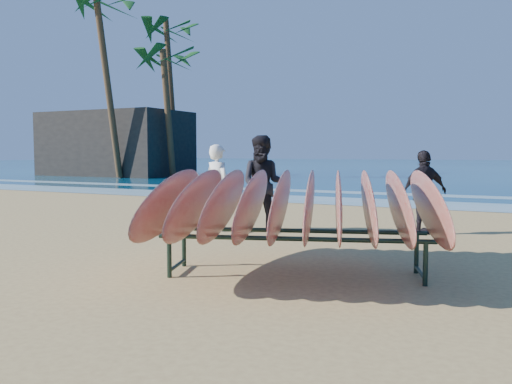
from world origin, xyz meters
TOP-DOWN VIEW (x-y plane):
  - ground at (0.00, 0.00)m, footprint 120.00×120.00m
  - ocean at (0.00, 55.00)m, footprint 160.00×160.00m
  - foam_near at (0.00, 10.00)m, footprint 160.00×160.00m
  - foam_far at (0.00, 13.50)m, footprint 160.00×160.00m
  - surfboard_rack at (0.83, 0.21)m, footprint 3.97×3.85m
  - person_white at (-1.93, 3.01)m, footprint 0.68×0.54m
  - person_dark_a at (-1.03, 3.15)m, footprint 1.06×0.95m
  - person_dark_b at (1.65, 4.32)m, footprint 0.91×0.89m
  - building at (-20.15, 20.92)m, footprint 8.95×4.97m
  - palm_left at (-17.58, 17.46)m, footprint 5.20×5.20m
  - palm_mid at (-15.16, 19.68)m, footprint 5.20×5.20m
  - palm_right at (-17.62, 23.47)m, footprint 5.20×5.20m

SIDE VIEW (x-z plane):
  - ground at x=0.00m, z-range 0.00..0.00m
  - ocean at x=0.00m, z-range 0.01..0.01m
  - foam_far at x=0.00m, z-range 0.01..0.01m
  - foam_near at x=0.00m, z-range 0.01..0.01m
  - person_dark_b at x=1.65m, z-range 0.00..1.53m
  - person_white at x=-1.93m, z-range 0.00..1.64m
  - surfboard_rack at x=0.83m, z-range 0.18..1.58m
  - person_dark_a at x=-1.03m, z-range 0.00..1.80m
  - building at x=-20.15m, z-range 0.00..3.98m
  - palm_mid at x=-15.16m, z-range 2.88..10.36m
  - palm_right at x=-17.62m, z-range 4.12..14.18m
  - palm_left at x=-17.58m, z-range 4.24..14.52m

